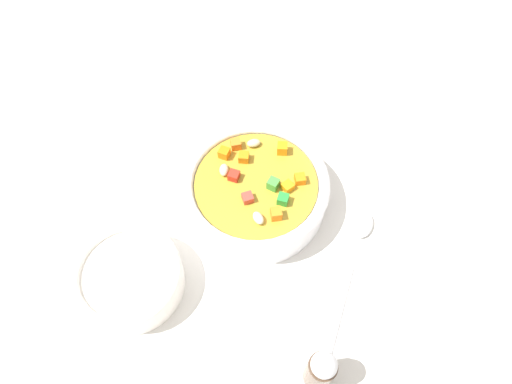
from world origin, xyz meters
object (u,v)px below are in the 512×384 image
Objects in this scene: soup_bowl_main at (256,191)px; pepper_shaker at (321,370)px; side_bowl_small at (130,278)px; spoon at (355,254)px.

pepper_shaker reaches higher than soup_bowl_main.
soup_bowl_main is 22.79cm from pepper_shaker.
soup_bowl_main is 2.24× the size of pepper_shaker.
spoon is at bearing 4.86° from side_bowl_small.
spoon is 1.46× the size of side_bowl_small.
spoon is (11.80, -8.29, -2.45)cm from soup_bowl_main.
soup_bowl_main is at bearing 103.71° from pepper_shaker.
pepper_shaker is at bearing 177.34° from spoon.
spoon is 27.19cm from side_bowl_small.
spoon is 2.21× the size of pepper_shaker.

